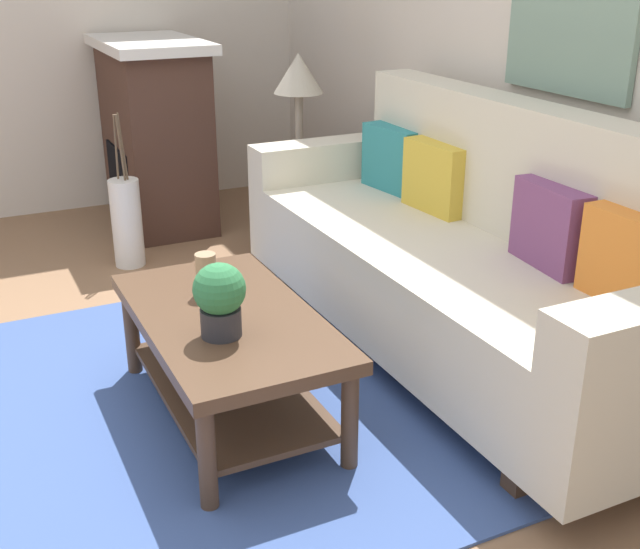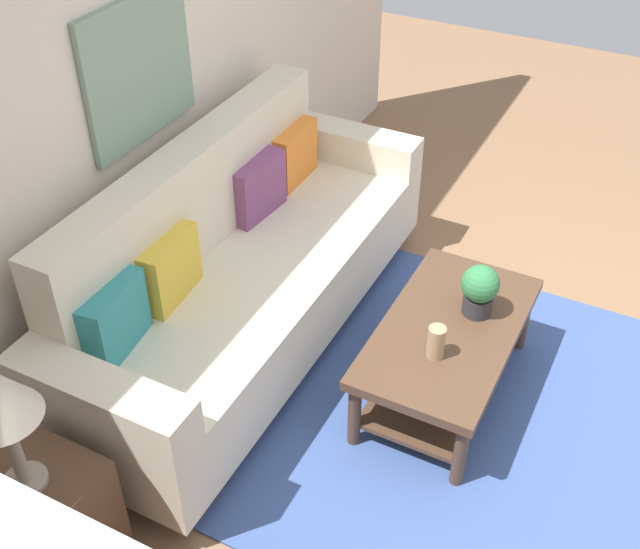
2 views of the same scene
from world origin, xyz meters
The scene contains 13 objects.
ground_plane centered at (0.00, 0.00, 0.00)m, with size 9.73×9.73×0.00m, color #8C6647.
wall_back centered at (0.00, 2.14, 1.35)m, with size 5.73×0.10×2.70m, color beige.
area_rug centered at (0.00, 0.50, 0.01)m, with size 2.22×2.04×0.01m, color #3D5693.
couch centered at (0.02, 1.61, 0.43)m, with size 2.47×0.84×1.08m.
throw_pillow_teal centered at (-0.76, 1.73, 0.68)m, with size 0.36×0.12×0.32m, color teal.
throw_pillow_mustard centered at (-0.37, 1.73, 0.68)m, with size 0.36×0.12×0.32m, color gold.
throw_pillow_plum centered at (0.42, 1.73, 0.68)m, with size 0.36×0.12×0.32m, color #7A4270.
throw_pillow_orange centered at (0.81, 1.73, 0.68)m, with size 0.36×0.12×0.32m, color orange.
coffee_table centered at (0.11, 0.53, 0.31)m, with size 1.10×0.60×0.43m.
tabletop_vase centered at (-0.10, 0.52, 0.51)m, with size 0.08×0.08×0.16m, color tan.
potted_plant_tabletop centered at (0.27, 0.45, 0.57)m, with size 0.18×0.18×0.26m.
side_table centered at (-1.51, 1.55, 0.28)m, with size 0.44×0.44×0.56m, color #513826.
framed_painting centered at (0.02, 2.07, 1.42)m, with size 0.73×0.03×0.65m, color gray.
Camera 2 is at (-2.61, -0.20, 2.90)m, focal length 44.63 mm.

